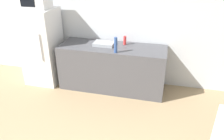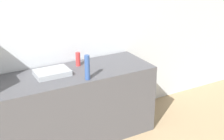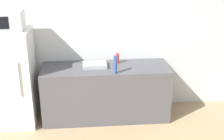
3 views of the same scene
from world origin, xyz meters
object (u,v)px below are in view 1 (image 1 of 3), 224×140
(microwave, at_px, (35,0))
(bottle_tall, at_px, (116,45))
(bottle_short, at_px, (125,40))
(refrigerator, at_px, (42,47))

(microwave, distance_m, bottle_tall, 1.73)
(bottle_short, bearing_deg, refrigerator, -172.65)
(microwave, bearing_deg, bottle_tall, -7.96)
(refrigerator, distance_m, bottle_short, 1.69)
(microwave, height_order, bottle_tall, microwave)
(microwave, bearing_deg, bottle_short, 7.39)
(refrigerator, height_order, microwave, microwave)
(microwave, relative_size, bottle_tall, 1.86)
(refrigerator, relative_size, microwave, 2.95)
(microwave, xyz_separation_m, bottle_short, (1.66, 0.22, -0.71))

